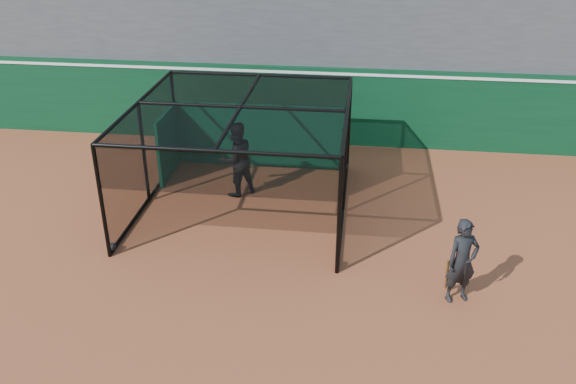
# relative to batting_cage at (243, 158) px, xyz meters

# --- Properties ---
(ground) EXTENTS (120.00, 120.00, 0.00)m
(ground) POSITION_rel_batting_cage_xyz_m (1.20, -3.78, -1.36)
(ground) COLOR brown
(ground) RESTS_ON ground
(outfield_wall) EXTENTS (50.00, 0.50, 2.50)m
(outfield_wall) POSITION_rel_batting_cage_xyz_m (1.20, 4.72, -0.08)
(outfield_wall) COLOR #0A391E
(outfield_wall) RESTS_ON ground
(batting_cage) EXTENTS (5.25, 5.57, 2.74)m
(batting_cage) POSITION_rel_batting_cage_xyz_m (0.00, 0.00, 0.00)
(batting_cage) COLOR black
(batting_cage) RESTS_ON ground
(batter) EXTENTS (1.26, 1.25, 2.06)m
(batter) POSITION_rel_batting_cage_xyz_m (-0.32, 0.68, -0.34)
(batter) COLOR black
(batter) RESTS_ON ground
(on_deck_player) EXTENTS (0.78, 0.65, 1.82)m
(on_deck_player) POSITION_rel_batting_cage_xyz_m (5.05, -3.38, -0.46)
(on_deck_player) COLOR black
(on_deck_player) RESTS_ON ground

